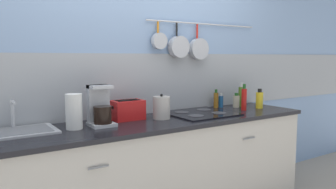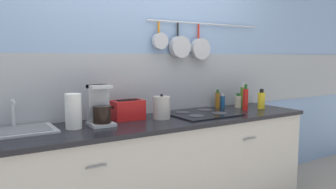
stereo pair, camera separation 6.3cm
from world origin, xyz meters
The scene contains 15 objects.
wall_back centered at (0.00, 0.36, 1.27)m, with size 7.20×0.16×2.60m.
cabinet_base centered at (0.00, 0.00, 0.42)m, with size 2.74×0.63×0.85m.
countertop centered at (0.00, 0.00, 0.86)m, with size 2.78×0.65×0.03m.
sink_basin centered at (-1.09, 0.14, 0.90)m, with size 0.52×0.35×0.21m.
paper_towel_roll centered at (-0.72, 0.05, 1.01)m, with size 0.12×0.12×0.25m.
coffee_maker centered at (-0.52, 0.06, 1.01)m, with size 0.18×0.19×0.31m.
toaster centered at (-0.24, 0.16, 0.96)m, with size 0.27×0.17×0.17m.
kettle centered at (0.01, 0.04, 0.97)m, with size 0.14×0.14×0.21m.
cooktop centered at (0.43, 0.04, 0.89)m, with size 0.58×0.54×0.01m.
bottle_vinegar centered at (0.80, 0.25, 0.96)m, with size 0.05×0.05×0.19m.
bottle_dish_soap centered at (0.86, 0.24, 0.94)m, with size 0.05×0.05×0.15m.
bottle_olive_oil centered at (0.92, -0.02, 0.99)m, with size 0.05×0.05×0.26m.
bottle_sesame_oil centered at (0.99, 0.15, 0.95)m, with size 0.07×0.07×0.15m.
bottle_cooking_wine centered at (1.07, 0.16, 0.99)m, with size 0.06×0.06×0.25m.
bottle_hot_sauce centered at (1.14, -0.02, 0.97)m, with size 0.07×0.07×0.20m.
Camera 1 is at (-1.42, -2.26, 1.40)m, focal length 35.00 mm.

